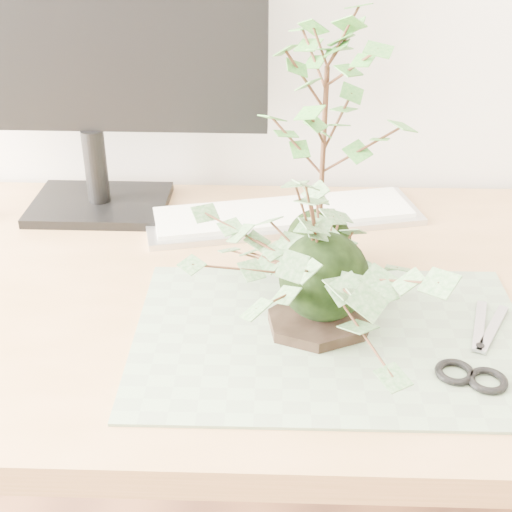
{
  "coord_description": "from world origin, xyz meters",
  "views": [
    {
      "loc": [
        0.03,
        0.38,
        1.27
      ],
      "look_at": [
        0.0,
        1.14,
        0.84
      ],
      "focal_mm": 50.0,
      "sensor_mm": 36.0,
      "label": 1
    }
  ],
  "objects_px": {
    "ivy_kokedama": "(326,239)",
    "maple_kokedama": "(326,85)",
    "desk": "(290,337)",
    "monitor": "(82,34)",
    "keyboard": "(283,215)"
  },
  "relations": [
    {
      "from": "maple_kokedama",
      "to": "desk",
      "type": "bearing_deg",
      "value": -127.39
    },
    {
      "from": "ivy_kokedama",
      "to": "keyboard",
      "type": "bearing_deg",
      "value": 99.03
    },
    {
      "from": "desk",
      "to": "ivy_kokedama",
      "type": "height_order",
      "value": "ivy_kokedama"
    },
    {
      "from": "monitor",
      "to": "ivy_kokedama",
      "type": "bearing_deg",
      "value": -43.48
    },
    {
      "from": "ivy_kokedama",
      "to": "maple_kokedama",
      "type": "bearing_deg",
      "value": 89.57
    },
    {
      "from": "maple_kokedama",
      "to": "keyboard",
      "type": "distance_m",
      "value": 0.32
    },
    {
      "from": "ivy_kokedama",
      "to": "desk",
      "type": "bearing_deg",
      "value": 111.22
    },
    {
      "from": "keyboard",
      "to": "monitor",
      "type": "distance_m",
      "value": 0.43
    },
    {
      "from": "ivy_kokedama",
      "to": "maple_kokedama",
      "type": "distance_m",
      "value": 0.21
    },
    {
      "from": "ivy_kokedama",
      "to": "maple_kokedama",
      "type": "relative_size",
      "value": 0.88
    },
    {
      "from": "ivy_kokedama",
      "to": "monitor",
      "type": "xyz_separation_m",
      "value": [
        -0.36,
        0.35,
        0.16
      ]
    },
    {
      "from": "maple_kokedama",
      "to": "keyboard",
      "type": "height_order",
      "value": "maple_kokedama"
    },
    {
      "from": "maple_kokedama",
      "to": "monitor",
      "type": "relative_size",
      "value": 0.68
    },
    {
      "from": "desk",
      "to": "maple_kokedama",
      "type": "relative_size",
      "value": 4.08
    },
    {
      "from": "maple_kokedama",
      "to": "monitor",
      "type": "bearing_deg",
      "value": 150.82
    }
  ]
}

